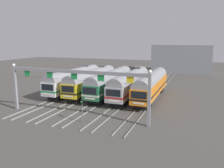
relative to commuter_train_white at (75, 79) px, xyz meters
name	(u,v)px	position (x,y,z in m)	size (l,w,h in m)	color
ground_plane	(111,95)	(7.76, 0.00, -2.69)	(160.00, 160.00, 0.00)	#4C4944
track_bed	(134,80)	(7.76, 17.00, -2.61)	(17.03, 70.00, 0.15)	gray
commuter_train_white	(75,79)	(0.00, 0.00, 0.00)	(2.88, 18.06, 5.05)	white
commuter_train_yellow	(92,80)	(3.88, 0.00, 0.00)	(2.88, 18.06, 5.05)	gold
commuter_train_green	(111,81)	(7.76, 0.00, 0.00)	(2.88, 18.06, 4.77)	#236B42
commuter_train_stainless	(130,83)	(11.64, 0.00, 0.00)	(2.88, 18.06, 5.05)	#B2B5BA
commuter_train_orange	(151,84)	(15.53, 0.00, 0.00)	(2.88, 18.06, 4.77)	orange
catenary_gantry	(74,79)	(7.76, -13.50, 2.53)	(20.77, 0.44, 6.97)	gray
yard_signal_mast	(82,106)	(9.70, -15.09, -0.54)	(0.28, 0.35, 3.08)	#59595E
maintenance_building	(182,58)	(17.62, 39.57, 1.79)	(18.36, 10.00, 8.96)	gray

